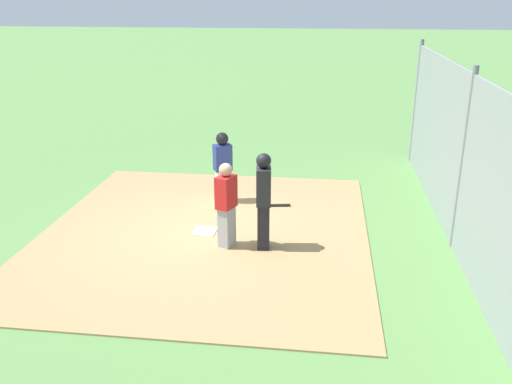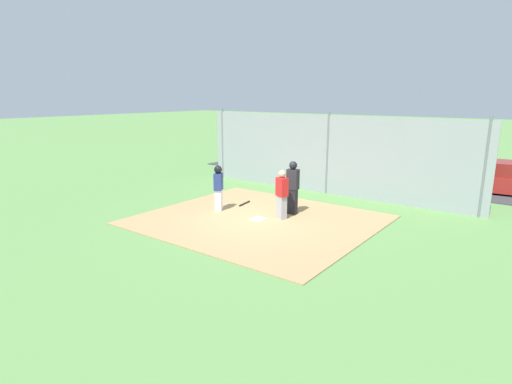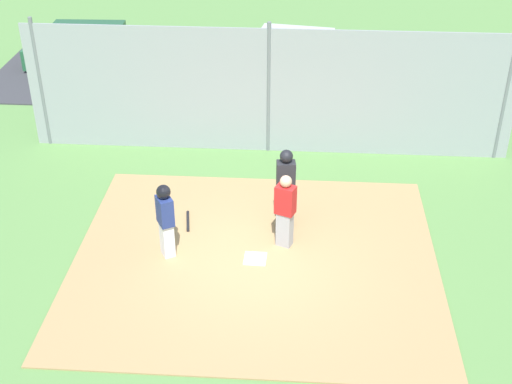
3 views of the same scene
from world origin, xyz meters
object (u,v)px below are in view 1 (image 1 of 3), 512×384
at_px(home_plate, 205,231).
at_px(baseball_bat, 274,205).
at_px(runner, 223,163).
at_px(catcher, 226,204).
at_px(umpire, 263,199).

bearing_deg(home_plate, baseball_bat, -38.54).
bearing_deg(runner, catcher, -17.07).
bearing_deg(baseball_bat, umpire, -98.96).
height_order(catcher, runner, catcher).
bearing_deg(baseball_bat, catcher, -117.02).
bearing_deg(umpire, baseball_bat, -96.46).
bearing_deg(baseball_bat, home_plate, -137.71).
height_order(home_plate, umpire, umpire).
height_order(catcher, umpire, umpire).
xyz_separation_m(umpire, baseball_bat, (2.08, 0.01, -0.93)).
height_order(runner, baseball_bat, runner).
distance_m(catcher, baseball_bat, 2.35).
bearing_deg(home_plate, umpire, -113.92).
bearing_deg(umpire, runner, -69.54).
relative_size(catcher, umpire, 0.89).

